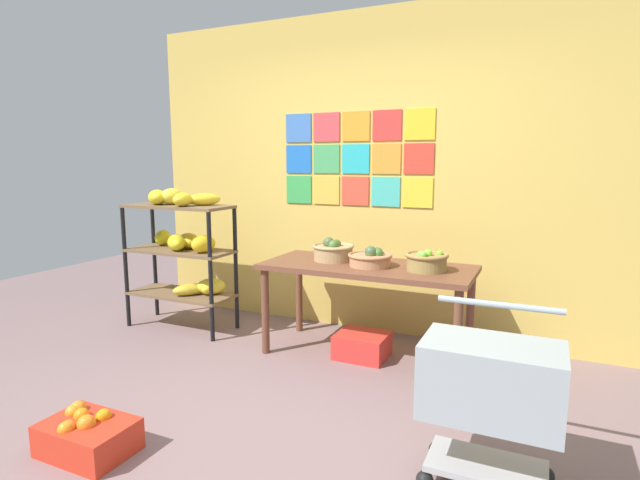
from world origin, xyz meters
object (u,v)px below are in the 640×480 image
Objects in this scene: fruit_basket_back_left at (427,261)px; fruit_basket_back_right at (333,251)px; orange_crate_foreground at (87,435)px; shopping_cart at (491,387)px; fruit_basket_right at (371,258)px; banana_shelf_unit at (184,245)px; produce_crate_under_table at (362,345)px; display_table at (367,276)px.

fruit_basket_back_right is at bearing 174.78° from fruit_basket_back_left.
shopping_cart is at bearing 16.97° from orange_crate_foreground.
fruit_basket_back_right is 0.99× the size of fruit_basket_right.
fruit_basket_right is at bearing -13.44° from fruit_basket_back_right.
fruit_basket_back_right is at bearing 4.42° from banana_shelf_unit.
produce_crate_under_table is at bearing -176.48° from fruit_basket_back_left.
fruit_basket_back_right is 0.86× the size of produce_crate_under_table.
display_table is 0.54m from produce_crate_under_table.
fruit_basket_right is at bearing -178.30° from fruit_basket_back_left.
fruit_basket_back_left is 0.93× the size of fruit_basket_right.
fruit_basket_right is at bearing 17.67° from produce_crate_under_table.
fruit_basket_back_left is 0.37× the size of shopping_cart.
banana_shelf_unit is 1.40m from fruit_basket_back_right.
fruit_basket_back_right is 0.40× the size of shopping_cart.
fruit_basket_right is (-0.42, -0.01, -0.01)m from fruit_basket_back_left.
fruit_basket_back_right reaches higher than produce_crate_under_table.
orange_crate_foreground is at bearing -116.38° from fruit_basket_right.
banana_shelf_unit reaches higher than fruit_basket_back_right.
shopping_cart reaches higher than produce_crate_under_table.
fruit_basket_right is at bearing -40.24° from display_table.
orange_crate_foreground is (0.84, -1.79, -0.66)m from banana_shelf_unit.
fruit_basket_right is (1.74, 0.03, 0.02)m from banana_shelf_unit.
fruit_basket_back_right reaches higher than display_table.
banana_shelf_unit is 1.81m from produce_crate_under_table.
shopping_cart is (1.90, 0.58, 0.39)m from orange_crate_foreground.
display_table is at bearing 64.92° from orange_crate_foreground.
banana_shelf_unit reaches higher than display_table.
orange_crate_foreground is (-1.32, -1.83, -0.69)m from fruit_basket_back_left.
banana_shelf_unit is at bearing -175.58° from fruit_basket_back_right.
fruit_basket_back_left is (2.15, 0.04, 0.03)m from banana_shelf_unit.
shopping_cart reaches higher than orange_crate_foreground.
shopping_cart is (1.04, -1.27, -0.14)m from display_table.
fruit_basket_back_right is 0.72× the size of orange_crate_foreground.
orange_crate_foreground is (-0.85, -1.80, 0.00)m from produce_crate_under_table.
fruit_basket_back_left reaches higher than display_table.
orange_crate_foreground is (-0.56, -1.90, -0.70)m from fruit_basket_back_right.
fruit_basket_back_right is 0.76m from fruit_basket_back_left.
fruit_basket_back_right reaches higher than orange_crate_foreground.
fruit_basket_back_right is (1.40, 0.11, 0.03)m from banana_shelf_unit.
fruit_basket_back_left is 1.41m from shopping_cart.
shopping_cart is at bearing -50.72° from display_table.
shopping_cart is at bearing -23.85° from banana_shelf_unit.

